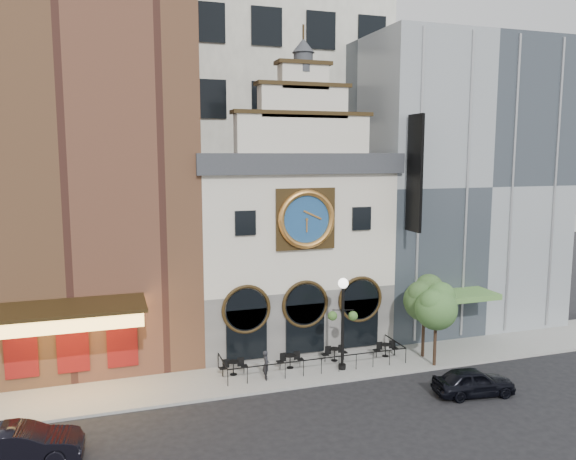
% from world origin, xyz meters
% --- Properties ---
extents(ground, '(120.00, 120.00, 0.00)m').
position_xyz_m(ground, '(0.00, 0.00, 0.00)').
color(ground, black).
rests_on(ground, ground).
extents(sidewalk, '(44.00, 5.00, 0.15)m').
position_xyz_m(sidewalk, '(0.00, 2.50, 0.07)').
color(sidewalk, gray).
rests_on(sidewalk, ground).
extents(clock_building, '(12.60, 8.78, 18.65)m').
position_xyz_m(clock_building, '(0.00, 7.82, 6.69)').
color(clock_building, '#605E5B').
rests_on(clock_building, ground).
extents(theater_building, '(14.00, 15.60, 25.00)m').
position_xyz_m(theater_building, '(-13.00, 9.96, 12.60)').
color(theater_building, brown).
rests_on(theater_building, ground).
extents(retail_building, '(14.00, 14.40, 20.00)m').
position_xyz_m(retail_building, '(12.99, 9.99, 10.14)').
color(retail_building, gray).
rests_on(retail_building, ground).
extents(office_tower, '(20.00, 16.00, 40.00)m').
position_xyz_m(office_tower, '(0.00, 20.00, 20.00)').
color(office_tower, white).
rests_on(office_tower, ground).
extents(cafe_railing, '(10.60, 2.60, 0.90)m').
position_xyz_m(cafe_railing, '(0.00, 2.50, 0.60)').
color(cafe_railing, black).
rests_on(cafe_railing, sidewalk).
extents(bistro_0, '(1.58, 0.68, 0.90)m').
position_xyz_m(bistro_0, '(-4.69, 2.61, 0.61)').
color(bistro_0, black).
rests_on(bistro_0, sidewalk).
extents(bistro_1, '(1.58, 0.68, 0.90)m').
position_xyz_m(bistro_1, '(-1.39, 2.58, 0.61)').
color(bistro_1, black).
rests_on(bistro_1, sidewalk).
extents(bistro_2, '(1.58, 0.68, 0.90)m').
position_xyz_m(bistro_2, '(1.47, 2.83, 0.61)').
color(bistro_2, black).
rests_on(bistro_2, sidewalk).
extents(bistro_3, '(1.58, 0.68, 0.90)m').
position_xyz_m(bistro_3, '(4.69, 2.55, 0.61)').
color(bistro_3, black).
rests_on(bistro_3, sidewalk).
extents(car_right, '(4.36, 2.19, 1.42)m').
position_xyz_m(car_right, '(6.55, -3.47, 0.71)').
color(car_right, black).
rests_on(car_right, ground).
extents(car_left, '(4.81, 1.86, 1.56)m').
position_xyz_m(car_left, '(-14.69, -3.30, 0.78)').
color(car_left, black).
rests_on(car_left, ground).
extents(pedestrian, '(0.46, 0.62, 1.56)m').
position_xyz_m(pedestrian, '(-3.10, 1.57, 0.93)').
color(pedestrian, black).
rests_on(pedestrian, sidewalk).
extents(lamppost, '(1.63, 0.91, 5.29)m').
position_xyz_m(lamppost, '(1.38, 1.50, 3.42)').
color(lamppost, black).
rests_on(lamppost, sidewalk).
extents(tree_left, '(2.59, 2.49, 4.98)m').
position_xyz_m(tree_left, '(6.89, 1.91, 3.80)').
color(tree_left, '#382619').
rests_on(tree_left, sidewalk).
extents(tree_right, '(2.51, 2.41, 4.83)m').
position_xyz_m(tree_right, '(6.76, 0.43, 3.69)').
color(tree_right, '#382619').
rests_on(tree_right, sidewalk).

